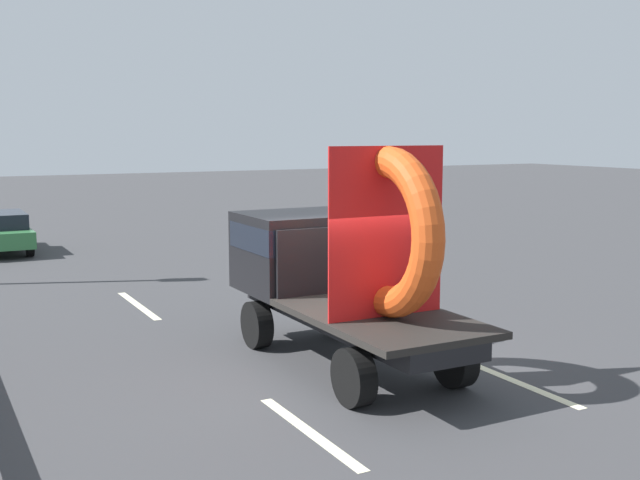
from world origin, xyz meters
name	(u,v)px	position (x,y,z in m)	size (l,w,h in m)	color
ground_plane	(356,368)	(0.00, 0.00, 0.00)	(120.00, 120.00, 0.00)	#38383A
flatbed_truck	(332,263)	(-0.05, 0.70, 1.58)	(2.02, 5.18, 3.49)	black
lane_dash_left_near	(309,431)	(-1.85, -1.98, 0.00)	(2.63, 0.16, 0.01)	beige
lane_dash_left_far	(138,305)	(-1.85, 6.01, 0.00)	(2.96, 0.16, 0.01)	beige
lane_dash_right_near	(525,385)	(1.75, -1.89, 0.00)	(2.23, 0.16, 0.01)	beige
lane_dash_right_far	(280,286)	(1.75, 6.53, 0.00)	(2.68, 0.16, 0.01)	beige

